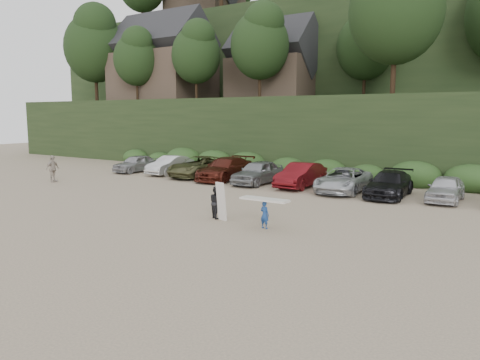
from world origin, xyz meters
The scene contains 6 objects.
ground centered at (0.00, 0.00, 0.00)m, with size 120.00×120.00×0.00m, color tan.
hillside_backdrop centered at (-0.26, 35.93, 11.22)m, with size 90.00×41.50×28.00m.
parked_cars centered at (1.82, 9.95, 0.74)m, with size 39.57×5.95×1.59m.
distant_walker centered at (-17.14, 2.57, 0.93)m, with size 1.09×0.45×1.86m, color #AB9F91.
child_surfer centered at (1.74, -0.58, 0.85)m, with size 2.10×0.61×1.25m.
adult_surfer centered at (-1.00, -0.18, 0.74)m, with size 1.18×0.87×1.72m.
Camera 1 is at (11.36, -16.68, 4.67)m, focal length 35.00 mm.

